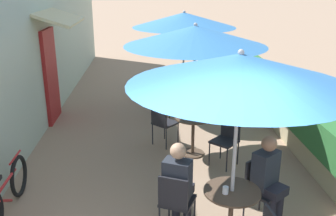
{
  "coord_description": "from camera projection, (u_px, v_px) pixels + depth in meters",
  "views": [
    {
      "loc": [
        -0.18,
        -2.2,
        3.12
      ],
      "look_at": [
        0.15,
        3.94,
        1.0
      ],
      "focal_mm": 40.0,
      "sensor_mm": 36.0,
      "label": 1
    }
  ],
  "objects": [
    {
      "name": "patio_table_far",
      "position": [
        183.0,
        90.0,
        9.37
      ],
      "size": [
        0.69,
        0.69,
        0.74
      ],
      "color": "brown",
      "rests_on": "ground_plane"
    },
    {
      "name": "seated_patron_near_right",
      "position": [
        179.0,
        183.0,
        4.72
      ],
      "size": [
        0.45,
        0.49,
        1.25
      ],
      "rotation": [
        0.0,
        0.0,
        5.89
      ],
      "color": "#23232D",
      "rests_on": "ground_plane"
    },
    {
      "name": "patio_table_mid",
      "position": [
        193.0,
        129.0,
        6.9
      ],
      "size": [
        0.69,
        0.69,
        0.74
      ],
      "color": "brown",
      "rests_on": "ground_plane"
    },
    {
      "name": "cafe_chair_far_right",
      "position": [
        210.0,
        89.0,
        9.38
      ],
      "size": [
        0.45,
        0.45,
        0.87
      ],
      "rotation": [
        0.0,
        0.0,
        9.29
      ],
      "color": "#232328",
      "rests_on": "ground_plane"
    },
    {
      "name": "cafe_chair_far_back",
      "position": [
        169.0,
        83.0,
        9.92
      ],
      "size": [
        0.52,
        0.52,
        0.87
      ],
      "rotation": [
        0.0,
        0.0,
        11.38
      ],
      "color": "#232328",
      "rests_on": "ground_plane"
    },
    {
      "name": "cafe_chair_mid_left",
      "position": [
        227.0,
        137.0,
        6.53
      ],
      "size": [
        0.57,
        0.57,
        0.87
      ],
      "rotation": [
        0.0,
        0.0,
        8.66
      ],
      "color": "#232328",
      "rests_on": "ground_plane"
    },
    {
      "name": "cafe_chair_far_left",
      "position": [
        170.0,
        96.0,
        8.79
      ],
      "size": [
        0.56,
        0.56,
        0.87
      ],
      "rotation": [
        0.0,
        0.0,
        7.19
      ],
      "color": "#232328",
      "rests_on": "ground_plane"
    },
    {
      "name": "planter_hedge",
      "position": [
        265.0,
        87.0,
        9.45
      ],
      "size": [
        0.6,
        12.71,
        1.01
      ],
      "color": "tan",
      "rests_on": "ground_plane"
    },
    {
      "name": "cafe_chair_near_right",
      "position": [
        176.0,
        199.0,
        4.67
      ],
      "size": [
        0.52,
        0.52,
        0.87
      ],
      "rotation": [
        0.0,
        0.0,
        5.89
      ],
      "color": "#232328",
      "rests_on": "ground_plane"
    },
    {
      "name": "cafe_chair_mid_right",
      "position": [
        163.0,
        121.0,
        7.27
      ],
      "size": [
        0.57,
        0.57,
        0.87
      ],
      "rotation": [
        0.0,
        0.0,
        11.8
      ],
      "color": "#232328",
      "rests_on": "ground_plane"
    },
    {
      "name": "coffee_cup_near",
      "position": [
        225.0,
        190.0,
        4.38
      ],
      "size": [
        0.07,
        0.07,
        0.09
      ],
      "color": "white",
      "rests_on": "patio_table_near"
    },
    {
      "name": "seated_patron_near_left",
      "position": [
        268.0,
        177.0,
        4.86
      ],
      "size": [
        0.5,
        0.51,
        1.25
      ],
      "rotation": [
        0.0,
        0.0,
        3.79
      ],
      "color": "#23232D",
      "rests_on": "ground_plane"
    },
    {
      "name": "coffee_cup_far",
      "position": [
        187.0,
        80.0,
        9.16
      ],
      "size": [
        0.07,
        0.07,
        0.09
      ],
      "color": "white",
      "rests_on": "patio_table_far"
    },
    {
      "name": "bicycle_second",
      "position": [
        7.0,
        194.0,
        5.14
      ],
      "size": [
        0.1,
        1.66,
        0.72
      ],
      "rotation": [
        0.0,
        0.0,
        0.0
      ],
      "color": "black",
      "rests_on": "ground_plane"
    },
    {
      "name": "patio_umbrella_far",
      "position": [
        184.0,
        20.0,
        8.81
      ],
      "size": [
        2.46,
        2.46,
        2.43
      ],
      "color": "#B7B7BC",
      "rests_on": "ground_plane"
    },
    {
      "name": "patio_table_near",
      "position": [
        231.0,
        208.0,
        4.53
      ],
      "size": [
        0.69,
        0.69,
        0.74
      ],
      "color": "brown",
      "rests_on": "ground_plane"
    },
    {
      "name": "cafe_chair_near_left",
      "position": [
        260.0,
        185.0,
        5.0
      ],
      "size": [
        0.56,
        0.56,
        0.87
      ],
      "rotation": [
        0.0,
        0.0,
        3.79
      ],
      "color": "#232328",
      "rests_on": "ground_plane"
    },
    {
      "name": "cafe_facade_wall",
      "position": [
        45.0,
        26.0,
        8.64
      ],
      "size": [
        0.98,
        13.71,
        4.2
      ],
      "color": "#B2C1AD",
      "rests_on": "ground_plane"
    },
    {
      "name": "coffee_cup_mid",
      "position": [
        199.0,
        116.0,
        6.77
      ],
      "size": [
        0.07,
        0.07,
        0.09
      ],
      "color": "white",
      "rests_on": "patio_table_mid"
    },
    {
      "name": "patio_umbrella_near",
      "position": [
        240.0,
        70.0,
        3.97
      ],
      "size": [
        2.46,
        2.46,
        2.43
      ],
      "color": "#B7B7BC",
      "rests_on": "ground_plane"
    },
    {
      "name": "patio_umbrella_mid",
      "position": [
        195.0,
        36.0,
        6.35
      ],
      "size": [
        2.46,
        2.46,
        2.43
      ],
      "color": "#B7B7BC",
      "rests_on": "ground_plane"
    }
  ]
}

